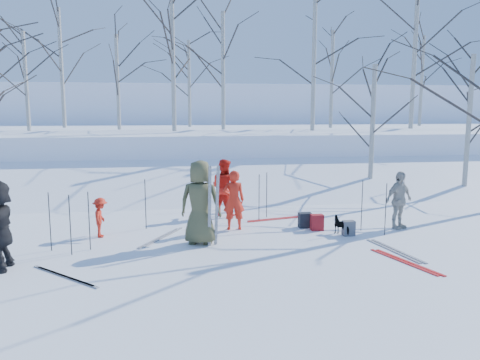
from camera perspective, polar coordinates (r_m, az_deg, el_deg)
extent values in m
plane|color=white|center=(11.30, 1.10, -7.66)|extent=(120.00, 120.00, 0.00)
cube|color=white|center=(18.05, -2.51, -1.03)|extent=(70.00, 9.49, 4.12)
cube|color=white|center=(27.85, -4.60, 4.11)|extent=(70.00, 18.00, 2.20)
cube|color=white|center=(48.75, -6.23, 7.18)|extent=(90.00, 30.00, 6.00)
imported|color=#48482B|center=(11.03, -4.88, -2.74)|extent=(1.12, 0.89, 2.00)
imported|color=red|center=(12.36, -0.78, -2.46)|extent=(0.58, 0.38, 1.59)
imported|color=red|center=(13.98, -1.97, -0.92)|extent=(1.05, 1.04, 1.71)
imported|color=red|center=(12.19, -16.64, -4.40)|extent=(0.37, 0.65, 1.00)
imported|color=beige|center=(13.16, 18.78, -2.34)|extent=(0.98, 0.69, 1.55)
imported|color=black|center=(12.27, 12.32, -5.41)|extent=(0.50, 0.61, 0.47)
cube|color=silver|center=(10.80, -3.73, -3.25)|extent=(0.10, 0.16, 1.90)
cube|color=silver|center=(10.87, -2.83, -3.17)|extent=(0.13, 0.23, 1.89)
cylinder|color=black|center=(13.38, 2.34, -2.15)|extent=(0.02, 0.02, 1.34)
cylinder|color=black|center=(11.35, -22.17, -4.74)|extent=(0.02, 0.02, 1.34)
cylinder|color=black|center=(10.88, -19.99, -5.19)|extent=(0.02, 0.02, 1.34)
cylinder|color=black|center=(11.13, -17.91, -4.78)|extent=(0.02, 0.02, 1.34)
cylinder|color=black|center=(12.67, 14.63, -3.04)|extent=(0.02, 0.02, 1.34)
cylinder|color=black|center=(13.80, 3.27, -1.83)|extent=(0.02, 0.02, 1.34)
cylinder|color=black|center=(12.70, -11.45, -2.91)|extent=(0.02, 0.02, 1.34)
cylinder|color=black|center=(12.37, 17.34, -3.43)|extent=(0.02, 0.02, 1.34)
cube|color=maroon|center=(12.57, 9.37, -5.12)|extent=(0.32, 0.22, 0.42)
cube|color=#505257|center=(12.20, 13.10, -5.74)|extent=(0.30, 0.20, 0.38)
cube|color=black|center=(12.80, 7.93, -4.88)|extent=(0.34, 0.24, 0.40)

